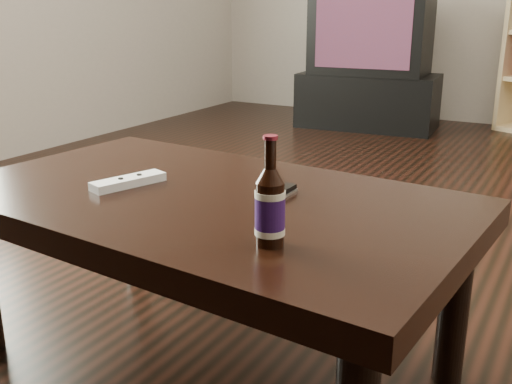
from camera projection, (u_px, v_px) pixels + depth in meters
The scene contains 7 objects.
floor at pixel (384, 264), 2.19m from camera, with size 5.00×6.00×0.01m, color black.
tv_stand at pixel (368, 101), 4.56m from camera, with size 1.02×0.51×0.41m, color black.
tv at pixel (372, 31), 4.40m from camera, with size 0.87×0.59×0.62m.
coffee_table at pixel (205, 218), 1.46m from camera, with size 1.31×0.83×0.47m.
beer_bottle at pixel (270, 207), 1.12m from camera, with size 0.07×0.07×0.21m.
phone at pixel (278, 192), 1.43m from camera, with size 0.06×0.11×0.02m.
remote at pixel (128, 181), 1.51m from camera, with size 0.11×0.20×0.02m.
Camera 1 is at (0.58, -1.98, 0.91)m, focal length 42.00 mm.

